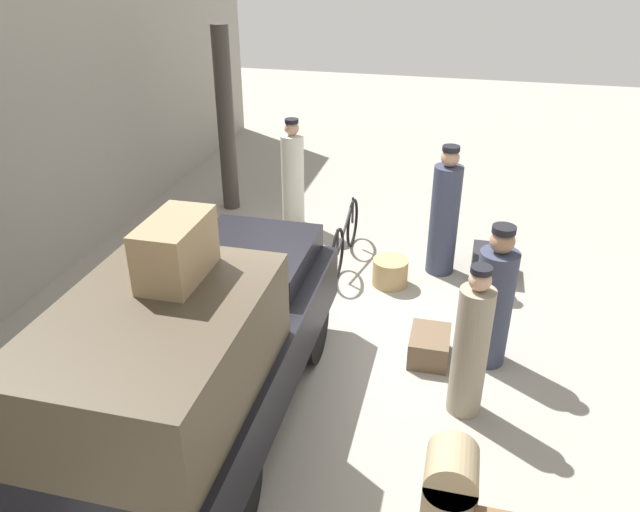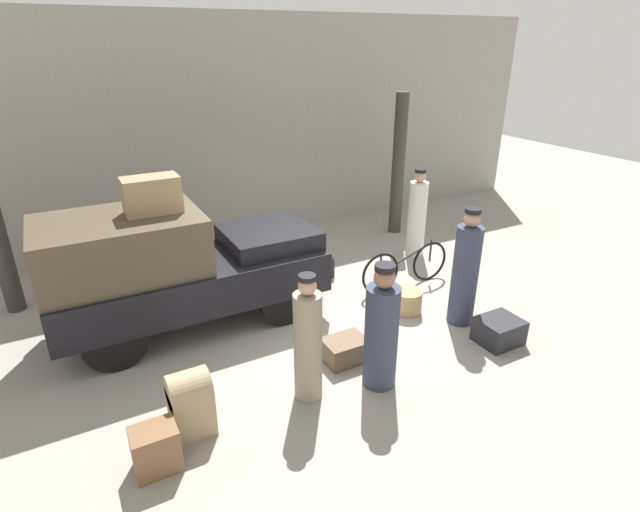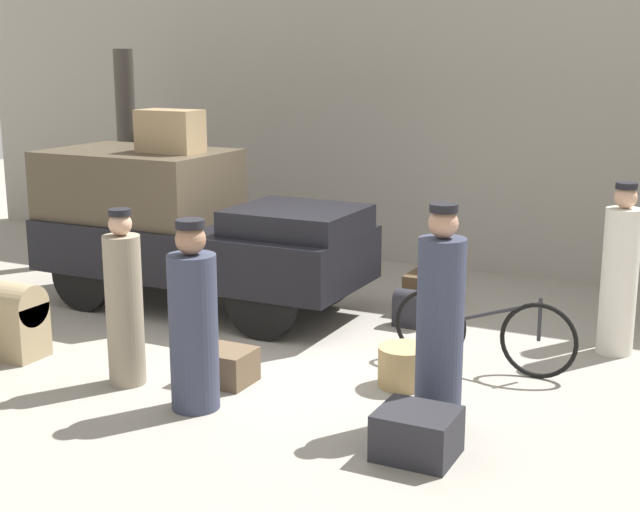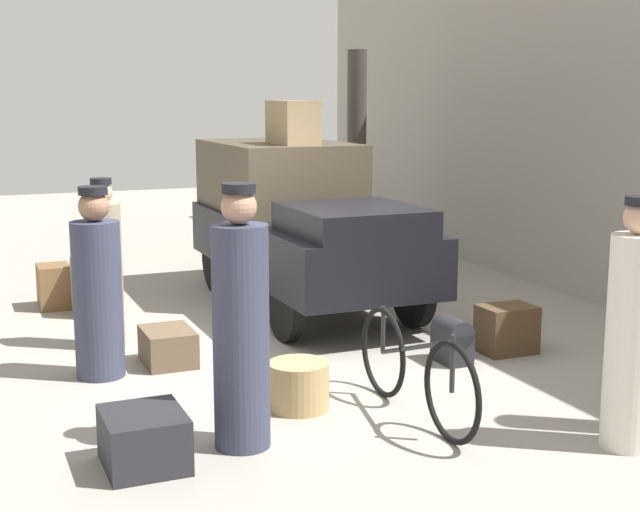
{
  "view_description": "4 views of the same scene",
  "coord_description": "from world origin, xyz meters",
  "px_view_note": "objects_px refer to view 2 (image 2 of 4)",
  "views": [
    {
      "loc": [
        -5.95,
        -1.31,
        4.28
      ],
      "look_at": [
        0.2,
        0.2,
        0.95
      ],
      "focal_mm": 35.0,
      "sensor_mm": 36.0,
      "label": 1
    },
    {
      "loc": [
        -3.11,
        -5.93,
        3.99
      ],
      "look_at": [
        0.2,
        0.2,
        0.95
      ],
      "focal_mm": 28.0,
      "sensor_mm": 36.0,
      "label": 2
    },
    {
      "loc": [
        4.12,
        -7.68,
        2.99
      ],
      "look_at": [
        0.2,
        0.2,
        0.95
      ],
      "focal_mm": 50.0,
      "sensor_mm": 36.0,
      "label": 3
    },
    {
      "loc": [
        7.5,
        -2.87,
        2.39
      ],
      "look_at": [
        0.2,
        0.2,
        0.95
      ],
      "focal_mm": 50.0,
      "sensor_mm": 36.0,
      "label": 4
    }
  ],
  "objects_px": {
    "trunk_umber_medium": "(345,350)",
    "suitcase_black_upright": "(156,449)",
    "bicycle": "(406,267)",
    "trunk_wicker_pale": "(303,255)",
    "truck": "(173,266)",
    "suitcase_small_leather": "(499,331)",
    "wicker_basket": "(407,301)",
    "trunk_on_truck_roof": "(152,195)",
    "porter_lifting_near_truck": "(417,216)",
    "porter_standing_middle": "(465,272)",
    "trunk_barrel_dark": "(190,401)",
    "conductor_in_dark_uniform": "(308,343)",
    "suitcase_tan_flat": "(322,267)",
    "porter_with_bicycle": "(381,332)"
  },
  "relations": [
    {
      "from": "wicker_basket",
      "to": "trunk_barrel_dark",
      "type": "bearing_deg",
      "value": -165.02
    },
    {
      "from": "truck",
      "to": "suitcase_black_upright",
      "type": "height_order",
      "value": "truck"
    },
    {
      "from": "porter_with_bicycle",
      "to": "suitcase_black_upright",
      "type": "height_order",
      "value": "porter_with_bicycle"
    },
    {
      "from": "suitcase_tan_flat",
      "to": "trunk_on_truck_roof",
      "type": "bearing_deg",
      "value": -171.34
    },
    {
      "from": "wicker_basket",
      "to": "suitcase_small_leather",
      "type": "bearing_deg",
      "value": -64.99
    },
    {
      "from": "bicycle",
      "to": "suitcase_black_upright",
      "type": "height_order",
      "value": "bicycle"
    },
    {
      "from": "wicker_basket",
      "to": "trunk_wicker_pale",
      "type": "height_order",
      "value": "trunk_wicker_pale"
    },
    {
      "from": "wicker_basket",
      "to": "porter_lifting_near_truck",
      "type": "bearing_deg",
      "value": 48.77
    },
    {
      "from": "wicker_basket",
      "to": "trunk_on_truck_roof",
      "type": "relative_size",
      "value": 0.65
    },
    {
      "from": "truck",
      "to": "porter_with_bicycle",
      "type": "distance_m",
      "value": 3.17
    },
    {
      "from": "trunk_barrel_dark",
      "to": "trunk_wicker_pale",
      "type": "bearing_deg",
      "value": 47.79
    },
    {
      "from": "porter_lifting_near_truck",
      "to": "trunk_wicker_pale",
      "type": "bearing_deg",
      "value": 166.11
    },
    {
      "from": "wicker_basket",
      "to": "trunk_on_truck_roof",
      "type": "bearing_deg",
      "value": 159.45
    },
    {
      "from": "suitcase_small_leather",
      "to": "porter_lifting_near_truck",
      "type": "bearing_deg",
      "value": 72.87
    },
    {
      "from": "trunk_wicker_pale",
      "to": "trunk_umber_medium",
      "type": "height_order",
      "value": "trunk_wicker_pale"
    },
    {
      "from": "truck",
      "to": "suitcase_small_leather",
      "type": "distance_m",
      "value": 4.75
    },
    {
      "from": "porter_standing_middle",
      "to": "trunk_umber_medium",
      "type": "relative_size",
      "value": 3.17
    },
    {
      "from": "conductor_in_dark_uniform",
      "to": "trunk_umber_medium",
      "type": "height_order",
      "value": "conductor_in_dark_uniform"
    },
    {
      "from": "bicycle",
      "to": "wicker_basket",
      "type": "xyz_separation_m",
      "value": [
        -0.52,
        -0.73,
        -0.19
      ]
    },
    {
      "from": "truck",
      "to": "porter_lifting_near_truck",
      "type": "relative_size",
      "value": 2.24
    },
    {
      "from": "wicker_basket",
      "to": "trunk_umber_medium",
      "type": "relative_size",
      "value": 0.83
    },
    {
      "from": "truck",
      "to": "bicycle",
      "type": "relative_size",
      "value": 2.18
    },
    {
      "from": "trunk_wicker_pale",
      "to": "truck",
      "type": "bearing_deg",
      "value": -157.66
    },
    {
      "from": "bicycle",
      "to": "trunk_wicker_pale",
      "type": "bearing_deg",
      "value": 125.86
    },
    {
      "from": "porter_lifting_near_truck",
      "to": "trunk_barrel_dark",
      "type": "xyz_separation_m",
      "value": [
        -5.27,
        -2.79,
        -0.4
      ]
    },
    {
      "from": "trunk_umber_medium",
      "to": "suitcase_black_upright",
      "type": "bearing_deg",
      "value": -165.21
    },
    {
      "from": "porter_standing_middle",
      "to": "porter_with_bicycle",
      "type": "xyz_separation_m",
      "value": [
        -1.95,
        -0.65,
        -0.09
      ]
    },
    {
      "from": "conductor_in_dark_uniform",
      "to": "trunk_wicker_pale",
      "type": "xyz_separation_m",
      "value": [
        1.64,
        3.43,
        -0.52
      ]
    },
    {
      "from": "bicycle",
      "to": "conductor_in_dark_uniform",
      "type": "height_order",
      "value": "conductor_in_dark_uniform"
    },
    {
      "from": "wicker_basket",
      "to": "trunk_umber_medium",
      "type": "height_order",
      "value": "wicker_basket"
    },
    {
      "from": "suitcase_tan_flat",
      "to": "trunk_barrel_dark",
      "type": "xyz_separation_m",
      "value": [
        -3.11,
        -2.71,
        0.18
      ]
    },
    {
      "from": "bicycle",
      "to": "trunk_barrel_dark",
      "type": "height_order",
      "value": "bicycle"
    },
    {
      "from": "conductor_in_dark_uniform",
      "to": "suitcase_black_upright",
      "type": "relative_size",
      "value": 3.3
    },
    {
      "from": "trunk_umber_medium",
      "to": "porter_standing_middle",
      "type": "bearing_deg",
      "value": 0.88
    },
    {
      "from": "wicker_basket",
      "to": "porter_lifting_near_truck",
      "type": "relative_size",
      "value": 0.27
    },
    {
      "from": "porter_with_bicycle",
      "to": "trunk_wicker_pale",
      "type": "height_order",
      "value": "porter_with_bicycle"
    },
    {
      "from": "wicker_basket",
      "to": "porter_standing_middle",
      "type": "relative_size",
      "value": 0.26
    },
    {
      "from": "bicycle",
      "to": "trunk_wicker_pale",
      "type": "height_order",
      "value": "bicycle"
    },
    {
      "from": "porter_standing_middle",
      "to": "suitcase_small_leather",
      "type": "height_order",
      "value": "porter_standing_middle"
    },
    {
      "from": "wicker_basket",
      "to": "porter_standing_middle",
      "type": "bearing_deg",
      "value": -49.25
    },
    {
      "from": "bicycle",
      "to": "trunk_wicker_pale",
      "type": "relative_size",
      "value": 3.55
    },
    {
      "from": "porter_with_bicycle",
      "to": "suitcase_tan_flat",
      "type": "xyz_separation_m",
      "value": [
        0.83,
        2.99,
        -0.53
      ]
    },
    {
      "from": "wicker_basket",
      "to": "trunk_on_truck_roof",
      "type": "distance_m",
      "value": 4.12
    },
    {
      "from": "truck",
      "to": "trunk_wicker_pale",
      "type": "xyz_separation_m",
      "value": [
        2.61,
        1.07,
        -0.77
      ]
    },
    {
      "from": "suitcase_tan_flat",
      "to": "suitcase_small_leather",
      "type": "height_order",
      "value": "suitcase_tan_flat"
    },
    {
      "from": "porter_lifting_near_truck",
      "to": "porter_standing_middle",
      "type": "bearing_deg",
      "value": -113.19
    },
    {
      "from": "suitcase_black_upright",
      "to": "trunk_on_truck_roof",
      "type": "bearing_deg",
      "value": 74.66
    },
    {
      "from": "conductor_in_dark_uniform",
      "to": "trunk_on_truck_roof",
      "type": "xyz_separation_m",
      "value": [
        -1.13,
        2.35,
        1.33
      ]
    },
    {
      "from": "porter_standing_middle",
      "to": "trunk_wicker_pale",
      "type": "xyz_separation_m",
      "value": [
        -1.2,
        2.98,
        -0.61
      ]
    },
    {
      "from": "truck",
      "to": "suitcase_small_leather",
      "type": "relative_size",
      "value": 6.63
    }
  ]
}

